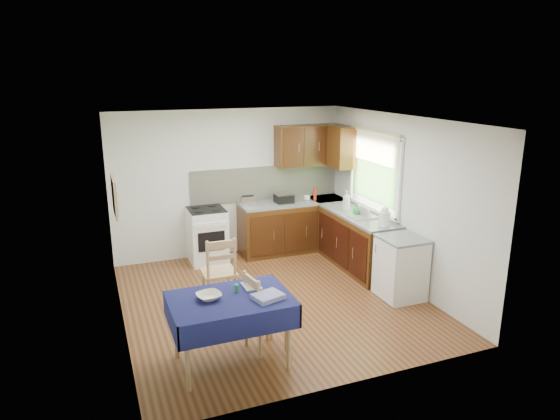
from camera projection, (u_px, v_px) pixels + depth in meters
name	position (u px, v px, depth m)	size (l,w,h in m)	color
floor	(273.00, 300.00, 6.97)	(4.20, 4.20, 0.00)	#512A15
ceiling	(273.00, 119.00, 6.31)	(4.00, 4.20, 0.02)	white
wall_back	(230.00, 183.00, 8.53)	(4.00, 0.02, 2.50)	white
wall_front	(350.00, 270.00, 4.76)	(4.00, 0.02, 2.50)	white
wall_left	(116.00, 231.00, 5.94)	(0.02, 4.20, 2.50)	silver
wall_right	(400.00, 201.00, 7.34)	(0.02, 4.20, 2.50)	white
base_cabinets	(322.00, 234.00, 8.46)	(1.90, 2.30, 0.86)	#341F09
worktop_back	(293.00, 202.00, 8.73)	(1.90, 0.60, 0.04)	slate
worktop_right	(359.00, 216.00, 7.92)	(0.60, 1.70, 0.04)	slate
worktop_corner	(327.00, 199.00, 8.95)	(0.60, 0.60, 0.04)	slate
splashback	(266.00, 183.00, 8.76)	(2.70, 0.02, 0.60)	beige
upper_cabinets	(319.00, 146.00, 8.63)	(1.20, 0.85, 0.70)	#341F09
stove	(207.00, 235.00, 8.29)	(0.60, 0.61, 0.92)	white
window	(374.00, 166.00, 7.85)	(0.04, 1.48, 1.26)	#355B25
fridge	(401.00, 268.00, 6.96)	(0.58, 0.60, 0.89)	white
corkboard	(114.00, 197.00, 6.13)	(0.04, 0.62, 0.47)	tan
dining_table	(230.00, 307.00, 5.29)	(1.28, 0.87, 0.77)	#0E153B
chair_far	(219.00, 270.00, 6.66)	(0.45, 0.45, 1.00)	tan
chair_near	(262.00, 310.00, 5.61)	(0.47, 0.47, 0.93)	tan
toaster	(248.00, 201.00, 8.41)	(0.24, 0.15, 0.18)	silver
sandwich_press	(284.00, 198.00, 8.62)	(0.30, 0.26, 0.17)	black
sauce_bottle	(315.00, 194.00, 8.75)	(0.05, 0.05, 0.23)	red
yellow_packet	(286.00, 197.00, 8.75)	(0.11, 0.07, 0.14)	yellow
dish_rack	(363.00, 216.00, 7.73)	(0.39, 0.30, 0.19)	#95959B
kettle	(385.00, 217.00, 7.29)	(0.17, 0.17, 0.29)	white
cup	(307.00, 198.00, 8.76)	(0.11, 0.11, 0.09)	white
soap_bottle_a	(346.00, 201.00, 8.10)	(0.13, 0.13, 0.33)	white
soap_bottle_b	(347.00, 204.00, 8.17)	(0.08, 0.08, 0.17)	blue
soap_bottle_c	(357.00, 209.00, 7.86)	(0.14, 0.14, 0.19)	green
plate_bowl	(209.00, 296.00, 5.23)	(0.25, 0.25, 0.06)	beige
book	(244.00, 287.00, 5.50)	(0.18, 0.25, 0.02)	white
spice_jar	(237.00, 288.00, 5.39)	(0.04, 0.04, 0.09)	#238139
tea_towel	(268.00, 296.00, 5.24)	(0.30, 0.24, 0.05)	navy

